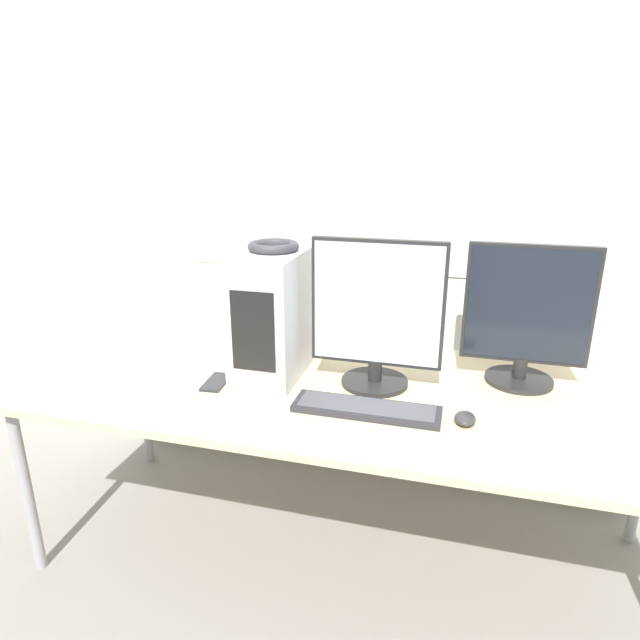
% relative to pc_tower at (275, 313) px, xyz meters
% --- Properties ---
extents(wall_back, '(8.00, 0.07, 2.70)m').
position_rel_pc_tower_xyz_m(wall_back, '(0.29, 0.51, 0.41)').
color(wall_back, silver).
rests_on(wall_back, ground_plane).
extents(desk, '(2.34, 0.90, 0.71)m').
position_rel_pc_tower_xyz_m(desk, '(0.29, -0.07, -0.26)').
color(desk, '#D1BA8E').
rests_on(desk, ground_plane).
extents(pc_tower, '(0.21, 0.43, 0.45)m').
position_rel_pc_tower_xyz_m(pc_tower, '(0.00, 0.00, 0.00)').
color(pc_tower, silver).
rests_on(pc_tower, desk).
extents(headphones, '(0.18, 0.18, 0.03)m').
position_rel_pc_tower_xyz_m(headphones, '(-0.00, 0.00, 0.24)').
color(headphones, '#333338').
rests_on(headphones, pc_tower).
extents(monitor_main, '(0.45, 0.23, 0.51)m').
position_rel_pc_tower_xyz_m(monitor_main, '(0.37, -0.02, 0.03)').
color(monitor_main, black).
rests_on(monitor_main, desk).
extents(monitor_right_near, '(0.42, 0.23, 0.49)m').
position_rel_pc_tower_xyz_m(monitor_right_near, '(0.87, 0.13, 0.02)').
color(monitor_right_near, black).
rests_on(monitor_right_near, desk).
extents(keyboard, '(0.47, 0.13, 0.02)m').
position_rel_pc_tower_xyz_m(keyboard, '(0.38, -0.23, -0.21)').
color(keyboard, '#28282D').
rests_on(keyboard, desk).
extents(mouse, '(0.06, 0.08, 0.03)m').
position_rel_pc_tower_xyz_m(mouse, '(0.69, -0.22, -0.21)').
color(mouse, '#2D2D2D').
rests_on(mouse, desk).
extents(cell_phone, '(0.08, 0.15, 0.01)m').
position_rel_pc_tower_xyz_m(cell_phone, '(-0.17, -0.16, -0.22)').
color(cell_phone, '#232328').
rests_on(cell_phone, desk).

